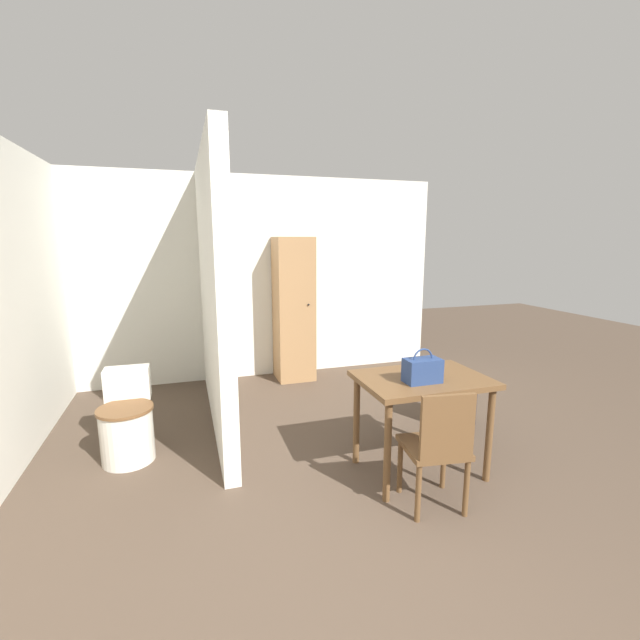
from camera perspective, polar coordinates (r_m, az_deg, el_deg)
name	(u,v)px	position (r m, az deg, el deg)	size (l,w,h in m)	color
wall_back	(246,279)	(5.44, -9.81, 5.47)	(4.98, 0.12, 2.50)	silver
partition_wall	(213,292)	(4.10, -14.12, 3.59)	(0.12, 2.50, 2.50)	silver
dining_table	(422,391)	(3.27, 13.44, -9.14)	(0.93, 0.65, 0.75)	brown
wooden_chair	(438,445)	(2.93, 15.44, -15.82)	(0.43, 0.43, 0.83)	brown
toilet	(127,424)	(3.83, -24.32, -12.50)	(0.42, 0.57, 0.69)	silver
handbag	(422,370)	(3.10, 13.49, -6.51)	(0.25, 0.14, 0.25)	navy
wooden_cabinet	(294,309)	(5.30, -3.54, 1.44)	(0.45, 0.47, 1.76)	#997047
space_heater	(455,398)	(4.33, 17.57, -9.90)	(0.35, 0.20, 0.50)	#2D2D33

